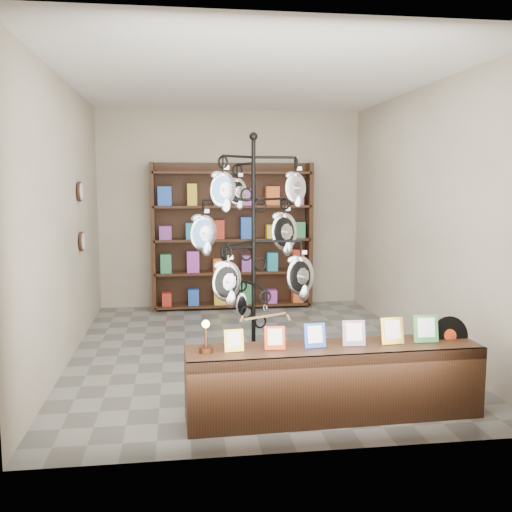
{
  "coord_description": "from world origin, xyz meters",
  "views": [
    {
      "loc": [
        -0.82,
        -6.27,
        1.91
      ],
      "look_at": [
        -0.09,
        -1.0,
        1.22
      ],
      "focal_mm": 40.0,
      "sensor_mm": 36.0,
      "label": 1
    }
  ],
  "objects": [
    {
      "name": "room_envelope",
      "position": [
        0.0,
        0.0,
        1.85
      ],
      "size": [
        5.0,
        5.0,
        5.0
      ],
      "color": "#BCB097",
      "rests_on": "ground"
    },
    {
      "name": "display_tree",
      "position": [
        -0.12,
        -1.08,
        1.36
      ],
      "size": [
        1.27,
        1.27,
        2.36
      ],
      "rotation": [
        0.0,
        0.0,
        0.36
      ],
      "color": "black",
      "rests_on": "ground"
    },
    {
      "name": "front_shelf",
      "position": [
        0.42,
        -1.92,
        0.3
      ],
      "size": [
        2.41,
        0.56,
        0.85
      ],
      "rotation": [
        0.0,
        0.0,
        0.03
      ],
      "color": "black",
      "rests_on": "ground"
    },
    {
      "name": "wall_clocks",
      "position": [
        -1.97,
        0.8,
        1.5
      ],
      "size": [
        0.03,
        0.24,
        0.84
      ],
      "color": "black",
      "rests_on": "ground"
    },
    {
      "name": "ground",
      "position": [
        0.0,
        0.0,
        0.0
      ],
      "size": [
        5.0,
        5.0,
        0.0
      ],
      "primitive_type": "plane",
      "color": "slate",
      "rests_on": "ground"
    },
    {
      "name": "back_shelving",
      "position": [
        0.0,
        2.3,
        1.03
      ],
      "size": [
        2.42,
        0.36,
        2.2
      ],
      "color": "black",
      "rests_on": "ground"
    }
  ]
}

